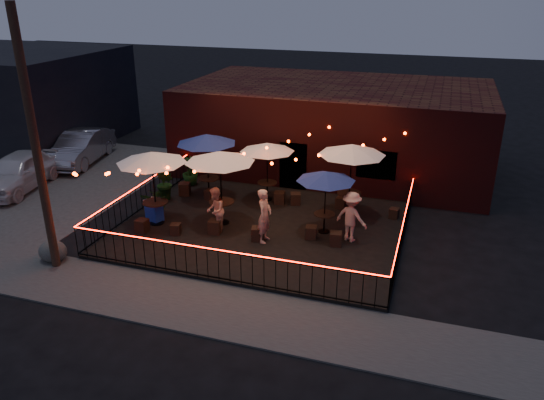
# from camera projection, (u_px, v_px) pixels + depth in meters

# --- Properties ---
(ground) EXTENTS (110.00, 110.00, 0.00)m
(ground) POSITION_uv_depth(u_px,v_px,m) (243.00, 254.00, 17.73)
(ground) COLOR black
(ground) RESTS_ON ground
(patio) EXTENTS (10.00, 8.00, 0.15)m
(patio) POSITION_uv_depth(u_px,v_px,m) (262.00, 228.00, 19.46)
(patio) COLOR black
(patio) RESTS_ON ground
(sidewalk) EXTENTS (18.00, 2.50, 0.05)m
(sidewalk) POSITION_uv_depth(u_px,v_px,m) (202.00, 306.00, 14.86)
(sidewalk) COLOR #423F3D
(sidewalk) RESTS_ON ground
(parking_lot) EXTENTS (11.00, 12.00, 0.02)m
(parking_lot) POSITION_uv_depth(u_px,v_px,m) (33.00, 177.00, 24.68)
(parking_lot) COLOR #423F3D
(parking_lot) RESTS_ON ground
(brick_building) EXTENTS (14.00, 8.00, 4.00)m
(brick_building) POSITION_uv_depth(u_px,v_px,m) (336.00, 127.00, 25.45)
(brick_building) COLOR #360F0E
(brick_building) RESTS_ON ground
(background_building) EXTENTS (12.00, 9.00, 5.00)m
(background_building) POSITION_uv_depth(u_px,v_px,m) (1.00, 96.00, 29.84)
(background_building) COLOR black
(background_building) RESTS_ON ground
(utility_pole) EXTENTS (0.26, 0.26, 8.00)m
(utility_pole) POSITION_uv_depth(u_px,v_px,m) (36.00, 146.00, 15.46)
(utility_pole) COLOR #352015
(utility_pole) RESTS_ON ground
(fence_front) EXTENTS (10.00, 0.04, 1.04)m
(fence_front) POSITION_uv_depth(u_px,v_px,m) (218.00, 265.00, 15.72)
(fence_front) COLOR black
(fence_front) RESTS_ON patio
(fence_left) EXTENTS (0.04, 8.00, 1.04)m
(fence_left) POSITION_uv_depth(u_px,v_px,m) (141.00, 197.00, 20.66)
(fence_left) COLOR black
(fence_left) RESTS_ON patio
(fence_right) EXTENTS (0.04, 8.00, 1.04)m
(fence_right) POSITION_uv_depth(u_px,v_px,m) (403.00, 232.00, 17.80)
(fence_right) COLOR black
(fence_right) RESTS_ON patio
(festoon_lights) EXTENTS (10.02, 8.72, 1.32)m
(festoon_lights) POSITION_uv_depth(u_px,v_px,m) (232.00, 165.00, 18.55)
(festoon_lights) COLOR red
(festoon_lights) RESTS_ON ground
(cafe_table_0) EXTENTS (3.23, 3.23, 2.77)m
(cafe_table_0) POSITION_uv_depth(u_px,v_px,m) (151.00, 158.00, 18.70)
(cafe_table_0) COLOR black
(cafe_table_0) RESTS_ON patio
(cafe_table_1) EXTENTS (2.52, 2.52, 2.68)m
(cafe_table_1) POSITION_uv_depth(u_px,v_px,m) (206.00, 140.00, 21.16)
(cafe_table_1) COLOR black
(cafe_table_1) RESTS_ON patio
(cafe_table_2) EXTENTS (3.07, 3.07, 2.78)m
(cafe_table_2) POSITION_uv_depth(u_px,v_px,m) (220.00, 158.00, 18.73)
(cafe_table_2) COLOR black
(cafe_table_2) RESTS_ON patio
(cafe_table_3) EXTENTS (2.84, 2.84, 2.41)m
(cafe_table_3) POSITION_uv_depth(u_px,v_px,m) (267.00, 148.00, 20.98)
(cafe_table_3) COLOR black
(cafe_table_3) RESTS_ON patio
(cafe_table_4) EXTENTS (2.64, 2.64, 2.28)m
(cafe_table_4) POSITION_uv_depth(u_px,v_px,m) (326.00, 177.00, 18.21)
(cafe_table_4) COLOR black
(cafe_table_4) RESTS_ON patio
(cafe_table_5) EXTENTS (3.07, 3.07, 2.79)m
(cafe_table_5) POSITION_uv_depth(u_px,v_px,m) (352.00, 151.00, 19.50)
(cafe_table_5) COLOR black
(cafe_table_5) RESTS_ON patio
(bistro_chair_0) EXTENTS (0.41, 0.41, 0.47)m
(bistro_chair_0) POSITION_uv_depth(u_px,v_px,m) (142.00, 226.00, 18.92)
(bistro_chair_0) COLOR black
(bistro_chair_0) RESTS_ON patio
(bistro_chair_1) EXTENTS (0.41, 0.41, 0.40)m
(bistro_chair_1) POSITION_uv_depth(u_px,v_px,m) (176.00, 229.00, 18.74)
(bistro_chair_1) COLOR black
(bistro_chair_1) RESTS_ON patio
(bistro_chair_2) EXTENTS (0.54, 0.54, 0.51)m
(bistro_chair_2) POSITION_uv_depth(u_px,v_px,m) (185.00, 189.00, 22.20)
(bistro_chair_2) COLOR black
(bistro_chair_2) RESTS_ON patio
(bistro_chair_3) EXTENTS (0.45, 0.45, 0.42)m
(bistro_chair_3) POSITION_uv_depth(u_px,v_px,m) (210.00, 194.00, 21.75)
(bistro_chair_3) COLOR black
(bistro_chair_3) RESTS_ON patio
(bistro_chair_4) EXTENTS (0.45, 0.45, 0.50)m
(bistro_chair_4) POSITION_uv_depth(u_px,v_px,m) (215.00, 227.00, 18.81)
(bistro_chair_4) COLOR black
(bistro_chair_4) RESTS_ON patio
(bistro_chair_5) EXTENTS (0.48, 0.48, 0.48)m
(bistro_chair_5) POSITION_uv_depth(u_px,v_px,m) (258.00, 234.00, 18.30)
(bistro_chair_5) COLOR black
(bistro_chair_5) RESTS_ON patio
(bistro_chair_6) EXTENTS (0.47, 0.47, 0.48)m
(bistro_chair_6) POSITION_uv_depth(u_px,v_px,m) (279.00, 198.00, 21.34)
(bistro_chair_6) COLOR black
(bistro_chair_6) RESTS_ON patio
(bistro_chair_7) EXTENTS (0.49, 0.49, 0.47)m
(bistro_chair_7) POSITION_uv_depth(u_px,v_px,m) (296.00, 199.00, 21.26)
(bistro_chair_7) COLOR black
(bistro_chair_7) RESTS_ON patio
(bistro_chair_8) EXTENTS (0.43, 0.43, 0.45)m
(bistro_chair_8) POSITION_uv_depth(u_px,v_px,m) (311.00, 232.00, 18.44)
(bistro_chair_8) COLOR black
(bistro_chair_8) RESTS_ON patio
(bistro_chair_9) EXTENTS (0.45, 0.45, 0.47)m
(bistro_chair_9) POSITION_uv_depth(u_px,v_px,m) (336.00, 239.00, 17.95)
(bistro_chair_9) COLOR black
(bistro_chair_9) RESTS_ON patio
(bistro_chair_10) EXTENTS (0.43, 0.43, 0.45)m
(bistro_chair_10) POSITION_uv_depth(u_px,v_px,m) (341.00, 203.00, 20.89)
(bistro_chair_10) COLOR black
(bistro_chair_10) RESTS_ON patio
(bistro_chair_11) EXTENTS (0.39, 0.39, 0.40)m
(bistro_chair_11) POSITION_uv_depth(u_px,v_px,m) (394.00, 213.00, 20.01)
(bistro_chair_11) COLOR black
(bistro_chair_11) RESTS_ON patio
(patron_a) EXTENTS (0.48, 0.71, 1.91)m
(patron_a) POSITION_uv_depth(u_px,v_px,m) (265.00, 216.00, 17.96)
(patron_a) COLOR tan
(patron_a) RESTS_ON patio
(patron_b) EXTENTS (0.84, 0.96, 1.68)m
(patron_b) POSITION_uv_depth(u_px,v_px,m) (215.00, 210.00, 18.66)
(patron_b) COLOR tan
(patron_b) RESTS_ON patio
(patron_c) EXTENTS (1.31, 1.01, 1.78)m
(patron_c) POSITION_uv_depth(u_px,v_px,m) (351.00, 217.00, 18.04)
(patron_c) COLOR #DEA78F
(patron_c) RESTS_ON patio
(potted_shrub_a) EXTENTS (1.20, 1.07, 1.22)m
(potted_shrub_a) POSITION_uv_depth(u_px,v_px,m) (157.00, 202.00, 19.93)
(potted_shrub_a) COLOR #163812
(potted_shrub_a) RESTS_ON patio
(potted_shrub_b) EXTENTS (0.95, 0.87, 1.39)m
(potted_shrub_b) POSITION_uv_depth(u_px,v_px,m) (165.00, 184.00, 21.54)
(potted_shrub_b) COLOR #103E12
(potted_shrub_b) RESTS_ON patio
(potted_shrub_c) EXTENTS (0.80, 0.80, 1.24)m
(potted_shrub_c) POSITION_uv_depth(u_px,v_px,m) (190.00, 171.00, 23.18)
(potted_shrub_c) COLOR #1C3913
(potted_shrub_c) RESTS_ON patio
(cooler) EXTENTS (0.74, 0.64, 0.83)m
(cooler) POSITION_uv_depth(u_px,v_px,m) (154.00, 210.00, 19.73)
(cooler) COLOR #183ABC
(cooler) RESTS_ON patio
(boulder) EXTENTS (0.99, 0.87, 0.71)m
(boulder) POSITION_uv_depth(u_px,v_px,m) (53.00, 251.00, 17.18)
(boulder) COLOR #41413D
(boulder) RESTS_ON ground
(car_white) EXTENTS (2.65, 4.94, 1.60)m
(car_white) POSITION_uv_depth(u_px,v_px,m) (18.00, 172.00, 23.04)
(car_white) COLOR silver
(car_white) RESTS_ON ground
(car_silver) EXTENTS (2.56, 5.05, 1.59)m
(car_silver) POSITION_uv_depth(u_px,v_px,m) (81.00, 147.00, 26.42)
(car_silver) COLOR gray
(car_silver) RESTS_ON ground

